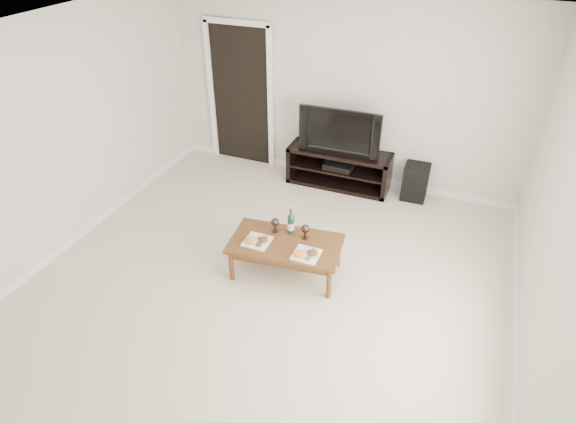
{
  "coord_description": "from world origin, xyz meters",
  "views": [
    {
      "loc": [
        1.67,
        -3.4,
        3.55
      ],
      "look_at": [
        0.07,
        0.59,
        0.7
      ],
      "focal_mm": 30.0,
      "sensor_mm": 36.0,
      "label": 1
    }
  ],
  "objects_px": {
    "television": "(341,129)",
    "subwoofer": "(415,182)",
    "coffee_table": "(286,257)",
    "media_console": "(339,168)"
  },
  "relations": [
    {
      "from": "media_console",
      "to": "subwoofer",
      "type": "bearing_deg",
      "value": 3.27
    },
    {
      "from": "television",
      "to": "subwoofer",
      "type": "xyz_separation_m",
      "value": [
        1.08,
        0.06,
        -0.63
      ]
    },
    {
      "from": "media_console",
      "to": "coffee_table",
      "type": "height_order",
      "value": "media_console"
    },
    {
      "from": "media_console",
      "to": "television",
      "type": "height_order",
      "value": "television"
    },
    {
      "from": "media_console",
      "to": "coffee_table",
      "type": "relative_size",
      "value": 1.22
    },
    {
      "from": "television",
      "to": "coffee_table",
      "type": "distance_m",
      "value": 2.18
    },
    {
      "from": "media_console",
      "to": "subwoofer",
      "type": "relative_size",
      "value": 2.95
    },
    {
      "from": "television",
      "to": "coffee_table",
      "type": "relative_size",
      "value": 0.94
    },
    {
      "from": "media_console",
      "to": "television",
      "type": "bearing_deg",
      "value": 0.0
    },
    {
      "from": "media_console",
      "to": "television",
      "type": "distance_m",
      "value": 0.6
    }
  ]
}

